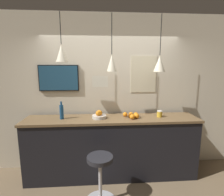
{
  "coord_description": "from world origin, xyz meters",
  "views": [
    {
      "loc": [
        -0.21,
        -2.37,
        1.95
      ],
      "look_at": [
        0.0,
        0.53,
        1.43
      ],
      "focal_mm": 28.0,
      "sensor_mm": 36.0,
      "label": 1
    }
  ],
  "objects_px": {
    "fruit_bowl": "(99,115)",
    "juice_bottle": "(62,112)",
    "bar_stool": "(100,174)",
    "mounted_tv": "(59,78)",
    "spread_jar": "(160,114)"
  },
  "relations": [
    {
      "from": "bar_stool",
      "to": "spread_jar",
      "type": "distance_m",
      "value": 1.41
    },
    {
      "from": "fruit_bowl",
      "to": "mounted_tv",
      "type": "height_order",
      "value": "mounted_tv"
    },
    {
      "from": "bar_stool",
      "to": "fruit_bowl",
      "type": "bearing_deg",
      "value": 90.54
    },
    {
      "from": "bar_stool",
      "to": "fruit_bowl",
      "type": "xyz_separation_m",
      "value": [
        -0.01,
        0.65,
        0.67
      ]
    },
    {
      "from": "juice_bottle",
      "to": "mounted_tv",
      "type": "xyz_separation_m",
      "value": [
        -0.09,
        0.34,
        0.54
      ]
    },
    {
      "from": "juice_bottle",
      "to": "spread_jar",
      "type": "xyz_separation_m",
      "value": [
        1.69,
        -0.0,
        -0.07
      ]
    },
    {
      "from": "bar_stool",
      "to": "fruit_bowl",
      "type": "height_order",
      "value": "fruit_bowl"
    },
    {
      "from": "spread_jar",
      "to": "mounted_tv",
      "type": "relative_size",
      "value": 0.16
    },
    {
      "from": "spread_jar",
      "to": "bar_stool",
      "type": "bearing_deg",
      "value": -148.43
    },
    {
      "from": "spread_jar",
      "to": "juice_bottle",
      "type": "bearing_deg",
      "value": 180.0
    },
    {
      "from": "fruit_bowl",
      "to": "mounted_tv",
      "type": "distance_m",
      "value": 1.01
    },
    {
      "from": "bar_stool",
      "to": "mounted_tv",
      "type": "bearing_deg",
      "value": 126.37
    },
    {
      "from": "fruit_bowl",
      "to": "juice_bottle",
      "type": "xyz_separation_m",
      "value": [
        -0.63,
        -0.0,
        0.08
      ]
    },
    {
      "from": "spread_jar",
      "to": "mounted_tv",
      "type": "xyz_separation_m",
      "value": [
        -1.78,
        0.34,
        0.61
      ]
    },
    {
      "from": "fruit_bowl",
      "to": "juice_bottle",
      "type": "distance_m",
      "value": 0.63
    }
  ]
}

